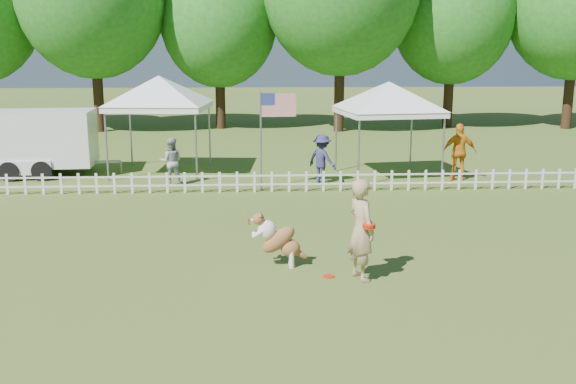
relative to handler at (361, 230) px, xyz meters
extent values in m
plane|color=#3E5C1D|center=(-0.64, 0.31, -0.92)|extent=(120.00, 120.00, 0.00)
imported|color=tan|center=(0.00, 0.00, 0.00)|extent=(0.65, 0.78, 1.83)
cylinder|color=red|center=(-0.55, 0.13, -0.91)|extent=(0.21, 0.21, 0.02)
imported|color=#999A9E|center=(-4.41, 8.45, -0.20)|extent=(0.74, 0.60, 1.44)
imported|color=navy|center=(0.18, 8.46, -0.16)|extent=(1.09, 1.08, 1.50)
imported|color=orange|center=(4.54, 8.78, -0.02)|extent=(1.10, 0.58, 1.79)
camera|label=1|loc=(-1.85, -10.83, 3.10)|focal=40.00mm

